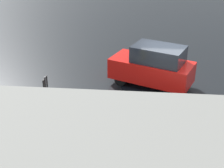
% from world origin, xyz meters
% --- Properties ---
extents(ground_plane, '(60.00, 60.00, 0.00)m').
position_xyz_m(ground_plane, '(0.00, 0.00, 0.00)').
color(ground_plane, black).
extents(kerb_strip, '(24.00, 3.20, 0.04)m').
position_xyz_m(kerb_strip, '(0.00, 4.20, 0.02)').
color(kerb_strip, gray).
rests_on(kerb_strip, ground).
extents(moving_hatchback, '(4.25, 3.09, 2.06)m').
position_xyz_m(moving_hatchback, '(0.65, -0.42, 1.03)').
color(moving_hatchback, red).
rests_on(moving_hatchback, ground).
extents(fire_hydrant, '(0.42, 0.31, 0.80)m').
position_xyz_m(fire_hydrant, '(3.75, 2.85, 0.40)').
color(fire_hydrant, gold).
rests_on(fire_hydrant, ground).
extents(pedestrian, '(0.32, 0.56, 1.22)m').
position_xyz_m(pedestrian, '(4.61, 3.06, 0.68)').
color(pedestrian, blue).
rests_on(pedestrian, ground).
extents(metal_railing, '(11.26, 0.04, 1.05)m').
position_xyz_m(metal_railing, '(-1.10, 5.52, 0.75)').
color(metal_railing, '#B7BABF').
rests_on(metal_railing, ground).
extents(sign_post, '(0.07, 0.44, 2.40)m').
position_xyz_m(sign_post, '(4.52, 4.09, 1.58)').
color(sign_post, '#4C4C51').
rests_on(sign_post, ground).
extents(puddle_patch, '(2.94, 2.94, 0.01)m').
position_xyz_m(puddle_patch, '(0.72, -0.30, 0.00)').
color(puddle_patch, black).
rests_on(puddle_patch, ground).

